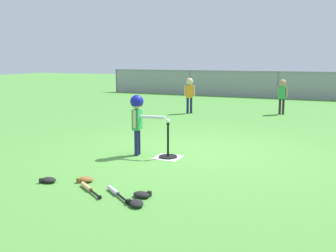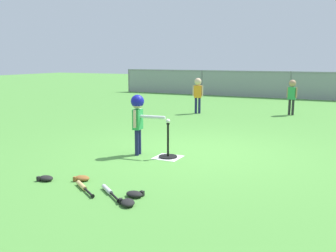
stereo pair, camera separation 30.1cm
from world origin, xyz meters
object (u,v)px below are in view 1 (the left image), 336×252
(batter_child, at_px, (138,113))
(glove_outfield_drop, at_px, (142,195))
(glove_by_plate, at_px, (136,203))
(batting_tee, at_px, (168,152))
(spare_bat_silver, at_px, (115,192))
(fielder_near_left, at_px, (190,91))
(spare_bat_wood, at_px, (88,188))
(glove_tossed_aside, at_px, (48,180))
(glove_near_bats, at_px, (85,179))
(fielder_near_right, at_px, (282,92))
(baseball_on_tee, at_px, (168,121))

(batter_child, distance_m, glove_outfield_drop, 2.22)
(glove_by_plate, bearing_deg, batting_tee, 103.88)
(spare_bat_silver, bearing_deg, glove_by_plate, -29.47)
(fielder_near_left, xyz_separation_m, spare_bat_wood, (1.25, -7.17, -0.67))
(glove_tossed_aside, bearing_deg, glove_near_bats, 26.25)
(glove_near_bats, relative_size, glove_outfield_drop, 0.97)
(fielder_near_right, bearing_deg, glove_by_plate, -94.09)
(fielder_near_right, xyz_separation_m, glove_tossed_aside, (-2.11, -8.02, -0.65))
(batting_tee, xyz_separation_m, spare_bat_silver, (0.11, -1.93, -0.06))
(glove_outfield_drop, bearing_deg, spare_bat_wood, -175.84)
(glove_near_bats, bearing_deg, baseball_on_tee, 72.60)
(batter_child, relative_size, glove_tossed_aside, 4.59)
(glove_outfield_drop, bearing_deg, glove_near_bats, 167.34)
(batting_tee, distance_m, fielder_near_right, 6.26)
(spare_bat_silver, bearing_deg, glove_outfield_drop, 6.11)
(batting_tee, relative_size, spare_bat_wood, 1.12)
(glove_outfield_drop, bearing_deg, fielder_near_right, 85.27)
(baseball_on_tee, distance_m, spare_bat_silver, 2.03)
(batting_tee, xyz_separation_m, glove_near_bats, (-0.52, -1.67, -0.05))
(glove_by_plate, bearing_deg, baseball_on_tee, 103.88)
(fielder_near_right, relative_size, spare_bat_wood, 1.98)
(spare_bat_silver, relative_size, glove_tossed_aside, 2.18)
(glove_near_bats, bearing_deg, glove_by_plate, -25.34)
(fielder_near_left, relative_size, glove_tossed_aside, 4.71)
(fielder_near_left, height_order, spare_bat_silver, fielder_near_left)
(baseball_on_tee, height_order, spare_bat_silver, baseball_on_tee)
(batter_child, height_order, glove_tossed_aside, batter_child)
(spare_bat_silver, bearing_deg, fielder_near_left, 102.90)
(baseball_on_tee, xyz_separation_m, spare_bat_wood, (-0.28, -1.95, -0.61))
(batting_tee, relative_size, baseball_on_tee, 8.09)
(batting_tee, relative_size, spare_bat_silver, 1.19)
(spare_bat_wood, bearing_deg, glove_near_bats, 130.97)
(baseball_on_tee, bearing_deg, fielder_near_right, 79.54)
(fielder_near_right, bearing_deg, batter_child, -105.20)
(batting_tee, bearing_deg, fielder_near_left, 106.32)
(glove_near_bats, height_order, glove_outfield_drop, same)
(fielder_near_left, xyz_separation_m, glove_near_bats, (1.01, -6.89, -0.67))
(spare_bat_silver, bearing_deg, batting_tee, 93.26)
(spare_bat_silver, xyz_separation_m, glove_tossed_aside, (-1.09, 0.04, 0.01))
(batting_tee, relative_size, fielder_near_left, 0.55)
(fielder_near_right, distance_m, glove_tossed_aside, 8.32)
(batting_tee, bearing_deg, glove_tossed_aside, -117.26)
(fielder_near_right, distance_m, spare_bat_silver, 8.15)
(spare_bat_silver, height_order, glove_by_plate, glove_by_plate)
(baseball_on_tee, xyz_separation_m, fielder_near_right, (1.13, 6.13, 0.05))
(fielder_near_right, height_order, glove_by_plate, fielder_near_right)
(fielder_near_left, bearing_deg, glove_outfield_drop, -74.33)
(fielder_near_right, bearing_deg, glove_tossed_aside, -104.72)
(spare_bat_wood, bearing_deg, fielder_near_right, 80.07)
(spare_bat_silver, xyz_separation_m, glove_outfield_drop, (0.36, 0.04, 0.01))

